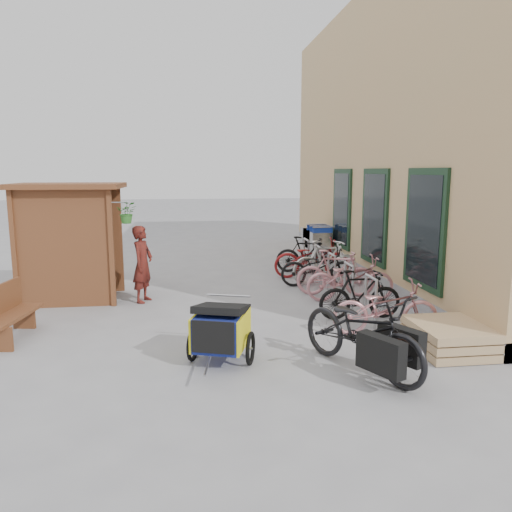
{
  "coord_description": "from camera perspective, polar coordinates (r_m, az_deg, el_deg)",
  "views": [
    {
      "loc": [
        -0.79,
        -8.04,
        2.65
      ],
      "look_at": [
        0.5,
        1.5,
        1.0
      ],
      "focal_mm": 35.0,
      "sensor_mm": 36.0,
      "label": 1
    }
  ],
  "objects": [
    {
      "name": "cargo_bike",
      "position": [
        6.81,
        12.16,
        -8.5
      ],
      "size": [
        1.62,
        2.2,
        1.1
      ],
      "rotation": [
        0.0,
        0.0,
        0.48
      ],
      "color": "black",
      "rests_on": "ground"
    },
    {
      "name": "kiosk",
      "position": [
        10.85,
        -20.94,
        3.28
      ],
      "size": [
        2.49,
        1.65,
        2.4
      ],
      "color": "brown",
      "rests_on": "ground"
    },
    {
      "name": "child_trailer",
      "position": [
        7.02,
        -4.01,
        -8.19
      ],
      "size": [
        0.99,
        1.53,
        0.89
      ],
      "rotation": [
        0.0,
        0.0,
        -0.32
      ],
      "color": "navy",
      "rests_on": "ground"
    },
    {
      "name": "bike_1",
      "position": [
        9.17,
        11.82,
        -4.33
      ],
      "size": [
        1.51,
        0.43,
        0.91
      ],
      "primitive_type": "imported",
      "rotation": [
        0.0,
        0.0,
        1.57
      ],
      "color": "black",
      "rests_on": "ground"
    },
    {
      "name": "bike_7",
      "position": [
        13.1,
        5.81,
        0.15
      ],
      "size": [
        1.66,
        0.89,
        0.96
      ],
      "primitive_type": "imported",
      "rotation": [
        0.0,
        0.0,
        1.28
      ],
      "color": "black",
      "rests_on": "ground"
    },
    {
      "name": "bike_rack",
      "position": [
        11.09,
        8.62,
        -1.47
      ],
      "size": [
        0.05,
        5.35,
        0.86
      ],
      "color": "#A5A8AD",
      "rests_on": "ground"
    },
    {
      "name": "bench",
      "position": [
        8.83,
        -26.6,
        -5.75
      ],
      "size": [
        0.63,
        1.44,
        0.88
      ],
      "rotation": [
        0.0,
        0.0,
        -0.16
      ],
      "color": "brown",
      "rests_on": "ground"
    },
    {
      "name": "bike_0",
      "position": [
        8.41,
        14.56,
        -5.75
      ],
      "size": [
        1.78,
        0.81,
        0.9
      ],
      "primitive_type": "imported",
      "rotation": [
        0.0,
        0.0,
        1.45
      ],
      "color": "#C17D84",
      "rests_on": "ground"
    },
    {
      "name": "pallet_stack",
      "position": [
        8.02,
        21.18,
        -8.65
      ],
      "size": [
        1.0,
        1.2,
        0.4
      ],
      "color": "tan",
      "rests_on": "ground"
    },
    {
      "name": "bike_4",
      "position": [
        11.61,
        7.13,
        -1.24
      ],
      "size": [
        1.78,
        0.75,
        0.91
      ],
      "primitive_type": "imported",
      "rotation": [
        0.0,
        0.0,
        1.48
      ],
      "color": "black",
      "rests_on": "ground"
    },
    {
      "name": "bike_5",
      "position": [
        11.97,
        7.95,
        -0.63
      ],
      "size": [
        1.79,
        0.87,
        1.04
      ],
      "primitive_type": "imported",
      "rotation": [
        0.0,
        0.0,
        1.8
      ],
      "color": "white",
      "rests_on": "ground"
    },
    {
      "name": "bike_3",
      "position": [
        10.75,
        9.07,
        -1.93
      ],
      "size": [
        1.73,
        0.88,
        1.0
      ],
      "primitive_type": "imported",
      "rotation": [
        0.0,
        0.0,
        1.31
      ],
      "color": "#C17D84",
      "rests_on": "ground"
    },
    {
      "name": "person_kiosk",
      "position": [
        10.36,
        -12.83,
        -0.91
      ],
      "size": [
        0.55,
        0.67,
        1.56
      ],
      "primitive_type": "imported",
      "rotation": [
        0.0,
        0.0,
        1.21
      ],
      "color": "maroon",
      "rests_on": "ground"
    },
    {
      "name": "bike_6",
      "position": [
        12.5,
        6.42,
        -0.25
      ],
      "size": [
        1.93,
        0.8,
        0.99
      ],
      "primitive_type": "imported",
      "rotation": [
        0.0,
        0.0,
        1.49
      ],
      "color": "maroon",
      "rests_on": "ground"
    },
    {
      "name": "bike_2",
      "position": [
        10.39,
        10.71,
        -2.55
      ],
      "size": [
        1.85,
        0.79,
        0.94
      ],
      "primitive_type": "imported",
      "rotation": [
        0.0,
        0.0,
        1.48
      ],
      "color": "#C17D84",
      "rests_on": "ground"
    },
    {
      "name": "shopping_carts",
      "position": [
        15.2,
        6.81,
        2.02
      ],
      "size": [
        0.6,
        1.67,
        1.08
      ],
      "color": "silver",
      "rests_on": "ground"
    },
    {
      "name": "building",
      "position": [
        14.52,
        22.96,
        12.3
      ],
      "size": [
        6.07,
        13.0,
        7.0
      ],
      "color": "tan",
      "rests_on": "ground"
    },
    {
      "name": "ground",
      "position": [
        8.5,
        -2.01,
        -8.44
      ],
      "size": [
        80.0,
        80.0,
        0.0
      ],
      "primitive_type": "plane",
      "color": "#949396"
    }
  ]
}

